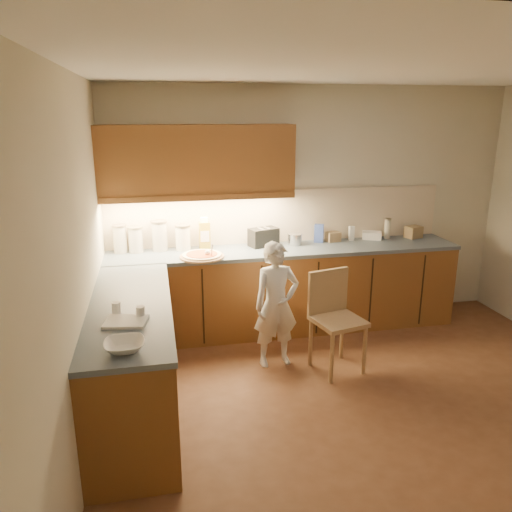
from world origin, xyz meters
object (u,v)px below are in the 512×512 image
object	(u,v)px
child	(276,305)
pizza_on_board	(202,256)
toaster	(263,237)
wooden_chair	(334,313)
oil_jug	(204,234)

from	to	relation	value
child	pizza_on_board	bearing A→B (deg)	130.03
child	toaster	distance (m)	1.00
pizza_on_board	child	distance (m)	0.92
wooden_chair	oil_jug	size ratio (longest dim) A/B	2.73
pizza_on_board	wooden_chair	distance (m)	1.42
pizza_on_board	toaster	size ratio (longest dim) A/B	1.29
wooden_chair	toaster	distance (m)	1.25
pizza_on_board	oil_jug	xyz separation A→B (m)	(0.06, 0.33, 0.14)
child	toaster	size ratio (longest dim) A/B	3.48
pizza_on_board	toaster	distance (m)	0.77
pizza_on_board	child	bearing A→B (deg)	-43.77
oil_jug	toaster	world-z (taller)	oil_jug
child	toaster	world-z (taller)	child
oil_jug	pizza_on_board	bearing A→B (deg)	-100.72
wooden_chair	pizza_on_board	bearing A→B (deg)	132.27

